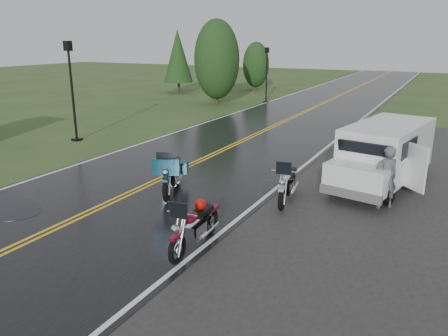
% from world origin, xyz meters
% --- Properties ---
extents(ground, '(120.00, 120.00, 0.00)m').
position_xyz_m(ground, '(0.00, 0.00, 0.00)').
color(ground, '#2D471E').
rests_on(ground, ground).
extents(road, '(8.00, 100.00, 0.04)m').
position_xyz_m(road, '(0.00, 10.00, 0.02)').
color(road, black).
rests_on(road, ground).
extents(motorcycle_red, '(0.97, 2.27, 1.31)m').
position_xyz_m(motorcycle_red, '(3.73, -1.87, 0.65)').
color(motorcycle_red, '#5C0A1B').
rests_on(motorcycle_red, ground).
extents(motorcycle_teal, '(1.84, 2.60, 1.45)m').
position_xyz_m(motorcycle_teal, '(1.46, 1.02, 0.73)').
color(motorcycle_teal, '#05293B').
rests_on(motorcycle_teal, ground).
extents(motorcycle_silver, '(1.20, 2.36, 1.33)m').
position_xyz_m(motorcycle_silver, '(4.62, 1.91, 0.67)').
color(motorcycle_silver, '#9B9FA2').
rests_on(motorcycle_silver, ground).
extents(van_white, '(2.84, 5.43, 2.03)m').
position_xyz_m(van_white, '(5.56, 4.07, 1.01)').
color(van_white, silver).
rests_on(van_white, ground).
extents(person_at_van, '(0.77, 0.73, 1.76)m').
position_xyz_m(person_at_van, '(7.04, 3.52, 0.88)').
color(person_at_van, '#4C4C51').
rests_on(person_at_van, ground).
extents(lamp_post_near_left, '(0.39, 0.39, 4.54)m').
position_xyz_m(lamp_post_near_left, '(-6.96, 5.81, 2.27)').
color(lamp_post_near_left, black).
rests_on(lamp_post_near_left, ground).
extents(lamp_post_far_left, '(0.35, 0.35, 4.03)m').
position_xyz_m(lamp_post_far_left, '(-3.94, 21.64, 2.01)').
color(lamp_post_far_left, black).
rests_on(lamp_post_far_left, ground).
extents(tree_left_mid, '(3.25, 3.25, 5.08)m').
position_xyz_m(tree_left_mid, '(-6.87, 19.39, 2.54)').
color(tree_left_mid, '#1E3D19').
rests_on(tree_left_mid, ground).
extents(tree_left_far, '(2.40, 2.40, 3.70)m').
position_xyz_m(tree_left_far, '(-7.96, 28.87, 1.85)').
color(tree_left_far, '#1E3D19').
rests_on(tree_left_far, ground).
extents(pine_left_far, '(2.52, 2.52, 5.26)m').
position_xyz_m(pine_left_far, '(-13.15, 23.91, 2.63)').
color(pine_left_far, '#1E3D19').
rests_on(pine_left_far, ground).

